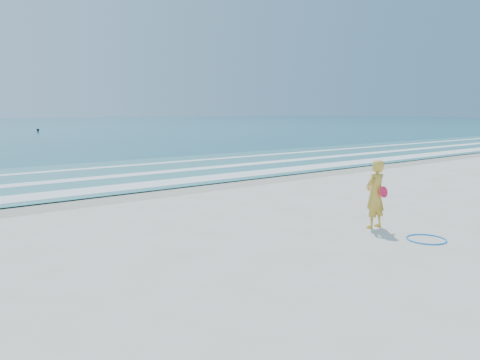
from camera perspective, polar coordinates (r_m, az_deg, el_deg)
ground at (r=9.64m, az=14.98°, el=-8.64°), size 400.00×400.00×0.00m
wet_sand at (r=16.50m, az=-10.89°, el=-1.45°), size 400.00×2.40×0.00m
shallow at (r=21.01m, az=-17.21°, el=0.54°), size 400.00×10.00×0.01m
foam_near at (r=17.64m, az=-12.85°, el=-0.71°), size 400.00×1.40×0.01m
foam_mid at (r=20.27m, az=-16.39°, el=0.33°), size 400.00×0.90×0.01m
foam_far at (r=23.34m, az=-19.44°, el=1.21°), size 400.00×0.60×0.01m
hoop at (r=11.04m, az=21.77°, el=-6.72°), size 1.01×1.01×0.03m
buoy at (r=70.50m, az=-23.42°, el=5.63°), size 0.37×0.37×0.37m
woman at (r=11.59m, az=16.15°, el=-1.67°), size 0.60×0.42×1.64m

